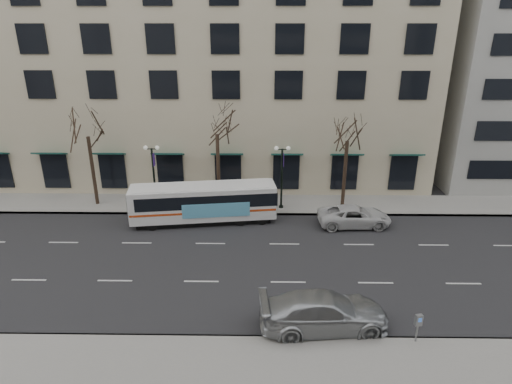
{
  "coord_description": "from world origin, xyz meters",
  "views": [
    {
      "loc": [
        3.46,
        -23.28,
        13.69
      ],
      "look_at": [
        3.09,
        1.67,
        4.0
      ],
      "focal_mm": 30.0,
      "sensor_mm": 36.0,
      "label": 1
    }
  ],
  "objects_px": {
    "tree_far_right": "(348,129)",
    "silver_car": "(324,312)",
    "lamp_post_right": "(282,174)",
    "pay_station": "(418,322)",
    "tree_far_left": "(86,124)",
    "white_pickup": "(354,216)",
    "tree_far_mid": "(217,122)",
    "lamp_post_left": "(154,174)",
    "city_bus": "(205,202)"
  },
  "relations": [
    {
      "from": "tree_far_mid",
      "to": "city_bus",
      "type": "bearing_deg",
      "value": -104.48
    },
    {
      "from": "white_pickup",
      "to": "silver_car",
      "type": "bearing_deg",
      "value": 158.95
    },
    {
      "from": "city_bus",
      "to": "tree_far_left",
      "type": "bearing_deg",
      "value": 154.2
    },
    {
      "from": "tree_far_right",
      "to": "lamp_post_right",
      "type": "xyz_separation_m",
      "value": [
        -4.99,
        -0.6,
        -3.48
      ]
    },
    {
      "from": "tree_far_mid",
      "to": "pay_station",
      "type": "height_order",
      "value": "tree_far_mid"
    },
    {
      "from": "city_bus",
      "to": "white_pickup",
      "type": "relative_size",
      "value": 2.05
    },
    {
      "from": "tree_far_left",
      "to": "lamp_post_right",
      "type": "xyz_separation_m",
      "value": [
        15.01,
        -0.6,
        -3.75
      ]
    },
    {
      "from": "tree_far_left",
      "to": "tree_far_mid",
      "type": "xyz_separation_m",
      "value": [
        10.0,
        0.0,
        0.21
      ]
    },
    {
      "from": "tree_far_left",
      "to": "white_pickup",
      "type": "relative_size",
      "value": 1.58
    },
    {
      "from": "lamp_post_right",
      "to": "silver_car",
      "type": "height_order",
      "value": "lamp_post_right"
    },
    {
      "from": "tree_far_right",
      "to": "lamp_post_left",
      "type": "bearing_deg",
      "value": -177.71
    },
    {
      "from": "tree_far_left",
      "to": "lamp_post_right",
      "type": "relative_size",
      "value": 1.6
    },
    {
      "from": "tree_far_mid",
      "to": "tree_far_right",
      "type": "relative_size",
      "value": 1.06
    },
    {
      "from": "lamp_post_right",
      "to": "silver_car",
      "type": "xyz_separation_m",
      "value": [
        1.47,
        -14.4,
        -2.04
      ]
    },
    {
      "from": "pay_station",
      "to": "lamp_post_left",
      "type": "bearing_deg",
      "value": 125.07
    },
    {
      "from": "lamp_post_left",
      "to": "lamp_post_right",
      "type": "distance_m",
      "value": 10.0
    },
    {
      "from": "tree_far_mid",
      "to": "pay_station",
      "type": "bearing_deg",
      "value": -56.7
    },
    {
      "from": "pay_station",
      "to": "tree_far_mid",
      "type": "bearing_deg",
      "value": 113.25
    },
    {
      "from": "tree_far_left",
      "to": "white_pickup",
      "type": "bearing_deg",
      "value": -9.79
    },
    {
      "from": "tree_far_left",
      "to": "lamp_post_left",
      "type": "height_order",
      "value": "tree_far_left"
    },
    {
      "from": "pay_station",
      "to": "tree_far_right",
      "type": "bearing_deg",
      "value": 82.0
    },
    {
      "from": "tree_far_right",
      "to": "pay_station",
      "type": "distance_m",
      "value": 16.94
    },
    {
      "from": "tree_far_left",
      "to": "silver_car",
      "type": "relative_size",
      "value": 1.34
    },
    {
      "from": "lamp_post_right",
      "to": "white_pickup",
      "type": "height_order",
      "value": "lamp_post_right"
    },
    {
      "from": "pay_station",
      "to": "tree_far_left",
      "type": "bearing_deg",
      "value": 131.9
    },
    {
      "from": "lamp_post_left",
      "to": "white_pickup",
      "type": "height_order",
      "value": "lamp_post_left"
    },
    {
      "from": "lamp_post_right",
      "to": "pay_station",
      "type": "distance_m",
      "value": 16.56
    },
    {
      "from": "city_bus",
      "to": "white_pickup",
      "type": "xyz_separation_m",
      "value": [
        11.01,
        -0.5,
        -0.84
      ]
    },
    {
      "from": "tree_far_left",
      "to": "city_bus",
      "type": "height_order",
      "value": "tree_far_left"
    },
    {
      "from": "tree_far_left",
      "to": "city_bus",
      "type": "bearing_deg",
      "value": -17.97
    },
    {
      "from": "tree_far_mid",
      "to": "city_bus",
      "type": "xyz_separation_m",
      "value": [
        -0.77,
        -2.99,
        -5.33
      ]
    },
    {
      "from": "tree_far_right",
      "to": "silver_car",
      "type": "bearing_deg",
      "value": -103.2
    },
    {
      "from": "city_bus",
      "to": "white_pickup",
      "type": "height_order",
      "value": "city_bus"
    },
    {
      "from": "lamp_post_left",
      "to": "pay_station",
      "type": "relative_size",
      "value": 3.62
    },
    {
      "from": "tree_far_right",
      "to": "silver_car",
      "type": "height_order",
      "value": "tree_far_right"
    },
    {
      "from": "pay_station",
      "to": "silver_car",
      "type": "bearing_deg",
      "value": 154.89
    },
    {
      "from": "tree_far_right",
      "to": "white_pickup",
      "type": "height_order",
      "value": "tree_far_right"
    },
    {
      "from": "silver_car",
      "to": "pay_station",
      "type": "relative_size",
      "value": 4.32
    },
    {
      "from": "tree_far_left",
      "to": "white_pickup",
      "type": "xyz_separation_m",
      "value": [
        20.24,
        -3.49,
        -5.96
      ]
    },
    {
      "from": "tree_far_left",
      "to": "white_pickup",
      "type": "distance_m",
      "value": 21.38
    },
    {
      "from": "city_bus",
      "to": "pay_station",
      "type": "xyz_separation_m",
      "value": [
        11.35,
        -13.11,
        -0.38
      ]
    },
    {
      "from": "lamp_post_left",
      "to": "white_pickup",
      "type": "distance_m",
      "value": 15.66
    },
    {
      "from": "tree_far_right",
      "to": "silver_car",
      "type": "distance_m",
      "value": 16.37
    },
    {
      "from": "tree_far_right",
      "to": "lamp_post_left",
      "type": "relative_size",
      "value": 1.55
    },
    {
      "from": "lamp_post_right",
      "to": "pay_station",
      "type": "bearing_deg",
      "value": -70.24
    },
    {
      "from": "tree_far_mid",
      "to": "pay_station",
      "type": "xyz_separation_m",
      "value": [
        10.58,
        -16.1,
        -5.71
      ]
    },
    {
      "from": "tree_far_mid",
      "to": "lamp_post_right",
      "type": "distance_m",
      "value": 6.41
    },
    {
      "from": "tree_far_mid",
      "to": "lamp_post_left",
      "type": "height_order",
      "value": "tree_far_mid"
    },
    {
      "from": "tree_far_left",
      "to": "city_bus",
      "type": "distance_m",
      "value": 10.97
    },
    {
      "from": "lamp_post_right",
      "to": "white_pickup",
      "type": "bearing_deg",
      "value": -28.97
    }
  ]
}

